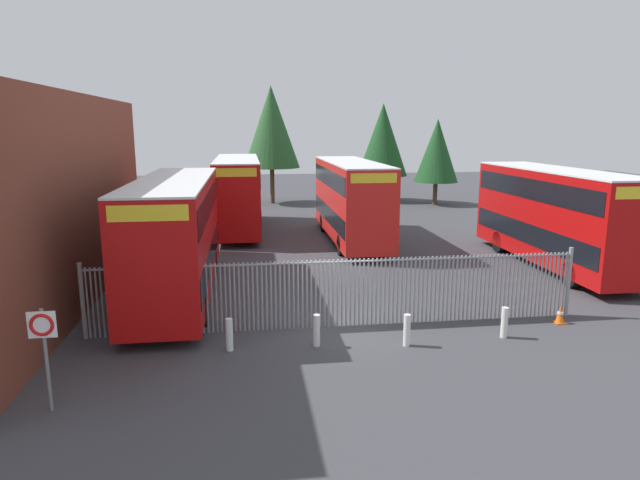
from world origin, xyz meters
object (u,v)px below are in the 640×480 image
at_px(bollard_near_right, 407,330).
at_px(bollard_far_right, 504,322).
at_px(double_decker_bus_near_gate, 176,233).
at_px(speed_limit_sign_post, 43,336).
at_px(double_decker_bus_far_back, 238,191).
at_px(double_decker_bus_behind_fence_left, 555,214).
at_px(traffic_cone_by_gate, 560,315).
at_px(double_decker_bus_behind_fence_right, 351,198).
at_px(bollard_center_front, 317,330).
at_px(bollard_near_left, 229,335).

xyz_separation_m(bollard_near_right, bollard_far_right, (3.10, 0.22, 0.00)).
height_order(double_decker_bus_near_gate, speed_limit_sign_post, double_decker_bus_near_gate).
bearing_deg(double_decker_bus_far_back, speed_limit_sign_post, -100.44).
height_order(double_decker_bus_near_gate, double_decker_bus_behind_fence_left, same).
xyz_separation_m(bollard_far_right, traffic_cone_by_gate, (2.38, 0.92, -0.19)).
bearing_deg(double_decker_bus_near_gate, speed_limit_sign_post, -102.61).
xyz_separation_m(double_decker_bus_behind_fence_right, bollard_near_right, (-1.18, -14.90, -1.95)).
xyz_separation_m(bollard_far_right, speed_limit_sign_post, (-12.08, -2.79, 1.30)).
bearing_deg(bollard_center_front, bollard_near_left, 179.90).
bearing_deg(bollard_center_front, double_decker_bus_behind_fence_right, 75.43).
relative_size(double_decker_bus_far_back, traffic_cone_by_gate, 18.32).
distance_m(double_decker_bus_near_gate, double_decker_bus_behind_fence_left, 16.57).
bearing_deg(traffic_cone_by_gate, bollard_near_right, -168.21).
relative_size(double_decker_bus_behind_fence_right, bollard_center_front, 11.38).
xyz_separation_m(double_decker_bus_behind_fence_right, speed_limit_sign_post, (-10.17, -17.47, -0.65)).
height_order(bollard_near_right, speed_limit_sign_post, speed_limit_sign_post).
xyz_separation_m(bollard_near_left, bollard_center_front, (2.50, -0.00, 0.00)).
distance_m(double_decker_bus_near_gate, double_decker_bus_far_back, 13.33).
relative_size(bollard_near_left, bollard_center_front, 1.00).
height_order(double_decker_bus_near_gate, bollard_near_right, double_decker_bus_near_gate).
xyz_separation_m(double_decker_bus_behind_fence_left, bollard_far_right, (-6.16, -7.99, -1.95)).
bearing_deg(double_decker_bus_behind_fence_left, speed_limit_sign_post, -149.41).
bearing_deg(double_decker_bus_near_gate, bollard_near_right, -38.91).
relative_size(double_decker_bus_behind_fence_right, traffic_cone_by_gate, 18.32).
bearing_deg(double_decker_bus_far_back, traffic_cone_by_gate, -59.42).
relative_size(bollard_far_right, speed_limit_sign_post, 0.40).
bearing_deg(traffic_cone_by_gate, bollard_center_front, -174.29).
xyz_separation_m(bollard_near_left, traffic_cone_by_gate, (10.57, 0.80, -0.19)).
bearing_deg(bollard_near_right, traffic_cone_by_gate, 11.79).
distance_m(bollard_far_right, speed_limit_sign_post, 12.47).
distance_m(double_decker_bus_near_gate, bollard_far_right, 11.78).
xyz_separation_m(double_decker_bus_behind_fence_right, traffic_cone_by_gate, (4.29, -13.76, -2.13)).
height_order(double_decker_bus_behind_fence_left, bollard_far_right, double_decker_bus_behind_fence_left).
relative_size(bollard_near_right, traffic_cone_by_gate, 1.61).
bearing_deg(double_decker_bus_far_back, double_decker_bus_behind_fence_left, -36.84).
bearing_deg(bollard_far_right, bollard_center_front, 178.83).
xyz_separation_m(double_decker_bus_near_gate, double_decker_bus_behind_fence_right, (8.31, 9.15, 0.00)).
height_order(double_decker_bus_behind_fence_left, bollard_near_left, double_decker_bus_behind_fence_left).
height_order(double_decker_bus_behind_fence_right, bollard_near_left, double_decker_bus_behind_fence_right).
xyz_separation_m(double_decker_bus_far_back, bollard_far_right, (8.12, -18.69, -1.95)).
bearing_deg(bollard_near_right, speed_limit_sign_post, -164.03).
relative_size(double_decker_bus_behind_fence_left, speed_limit_sign_post, 4.50).
relative_size(double_decker_bus_near_gate, bollard_near_left, 11.38).
height_order(bollard_near_left, bollard_center_front, same).
bearing_deg(double_decker_bus_behind_fence_left, traffic_cone_by_gate, -118.16).
bearing_deg(bollard_near_left, speed_limit_sign_post, -143.18).
bearing_deg(bollard_center_front, double_decker_bus_far_back, 97.44).
height_order(double_decker_bus_near_gate, bollard_center_front, double_decker_bus_near_gate).
bearing_deg(speed_limit_sign_post, traffic_cone_by_gate, 14.41).
distance_m(bollard_center_front, speed_limit_sign_post, 7.13).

